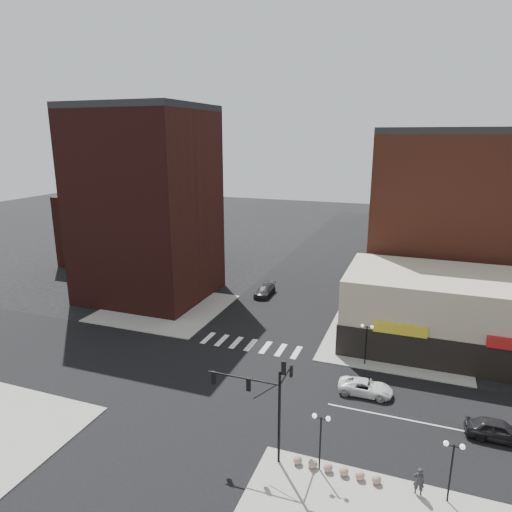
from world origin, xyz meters
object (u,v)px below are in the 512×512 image
(traffic_signal, at_px, (268,393))
(white_suv, at_px, (365,387))
(street_lamp_se_a, at_px, (321,428))
(pedestrian, at_px, (419,481))
(dark_sedan_east, at_px, (498,430))
(street_lamp_se_b, at_px, (453,457))
(dark_sedan_north, at_px, (265,291))
(street_lamp_ne, at_px, (367,334))

(traffic_signal, xyz_separation_m, white_suv, (5.47, 10.53, -4.32))
(street_lamp_se_a, xyz_separation_m, pedestrian, (6.28, 0.00, -2.23))
(white_suv, xyz_separation_m, dark_sedan_east, (10.01, -2.89, 0.13))
(street_lamp_se_b, distance_m, dark_sedan_north, 39.13)
(white_suv, bearing_deg, street_lamp_se_a, 169.38)
(traffic_signal, bearing_deg, white_suv, 62.56)
(street_lamp_ne, xyz_separation_m, dark_sedan_north, (-15.84, 15.67, -2.56))
(dark_sedan_east, bearing_deg, street_lamp_ne, 52.39)
(street_lamp_se_b, height_order, dark_sedan_north, street_lamp_se_b)
(dark_sedan_east, relative_size, pedestrian, 2.44)
(street_lamp_se_b, height_order, white_suv, street_lamp_se_b)
(white_suv, distance_m, pedestrian, 11.65)
(street_lamp_se_a, height_order, pedestrian, street_lamp_se_a)
(traffic_signal, height_order, pedestrian, traffic_signal)
(traffic_signal, distance_m, street_lamp_ne, 16.62)
(traffic_signal, distance_m, dark_sedan_north, 33.66)
(traffic_signal, bearing_deg, dark_sedan_north, 109.37)
(street_lamp_se_b, bearing_deg, pedestrian, 180.00)
(street_lamp_ne, distance_m, white_suv, 5.96)
(traffic_signal, distance_m, white_suv, 12.63)
(street_lamp_se_a, bearing_deg, white_suv, 80.95)
(white_suv, distance_m, dark_sedan_east, 10.42)
(street_lamp_ne, height_order, pedestrian, street_lamp_ne)
(street_lamp_se_b, xyz_separation_m, dark_sedan_north, (-22.84, 31.67, -2.56))
(street_lamp_ne, relative_size, dark_sedan_north, 0.83)
(street_lamp_se_a, distance_m, white_suv, 11.16)
(street_lamp_ne, distance_m, pedestrian, 17.00)
(street_lamp_se_b, relative_size, pedestrian, 2.22)
(traffic_signal, height_order, white_suv, traffic_signal)
(traffic_signal, bearing_deg, dark_sedan_east, 26.30)
(dark_sedan_north, bearing_deg, street_lamp_se_b, -55.21)
(white_suv, height_order, pedestrian, pedestrian)
(traffic_signal, distance_m, dark_sedan_east, 17.76)
(dark_sedan_east, height_order, pedestrian, pedestrian)
(dark_sedan_east, xyz_separation_m, dark_sedan_north, (-26.55, 23.85, -0.05))
(pedestrian, bearing_deg, street_lamp_ne, -67.10)
(pedestrian, bearing_deg, dark_sedan_north, -51.67)
(traffic_signal, distance_m, street_lamp_se_b, 11.88)
(dark_sedan_east, distance_m, dark_sedan_north, 35.69)
(street_lamp_ne, bearing_deg, street_lamp_se_a, -93.58)
(white_suv, relative_size, pedestrian, 2.48)
(street_lamp_se_b, height_order, dark_sedan_east, street_lamp_se_b)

